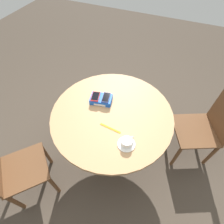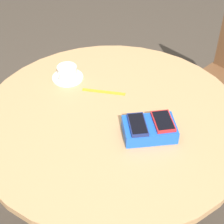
# 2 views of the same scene
# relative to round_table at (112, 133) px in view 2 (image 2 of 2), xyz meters

# --- Properties ---
(ground_plane) EXTENTS (8.00, 8.00, 0.00)m
(ground_plane) POSITION_rel_round_table_xyz_m (0.00, 0.00, -0.66)
(ground_plane) COLOR #42382D
(round_table) EXTENTS (1.10, 1.10, 0.76)m
(round_table) POSITION_rel_round_table_xyz_m (0.00, 0.00, 0.00)
(round_table) COLOR #2D2D2D
(round_table) RESTS_ON ground_plane
(phone_box) EXTENTS (0.22, 0.17, 0.05)m
(phone_box) POSITION_rel_round_table_xyz_m (-0.15, 0.10, 0.12)
(phone_box) COLOR blue
(phone_box) RESTS_ON round_table
(phone_red) EXTENTS (0.10, 0.13, 0.01)m
(phone_red) POSITION_rel_round_table_xyz_m (-0.20, 0.08, 0.16)
(phone_red) COLOR red
(phone_red) RESTS_ON phone_box
(phone_navy) EXTENTS (0.09, 0.13, 0.01)m
(phone_navy) POSITION_rel_round_table_xyz_m (-0.11, 0.11, 0.16)
(phone_navy) COLOR navy
(phone_navy) RESTS_ON phone_box
(saucer) EXTENTS (0.14, 0.14, 0.01)m
(saucer) POSITION_rel_round_table_xyz_m (0.22, -0.24, 0.10)
(saucer) COLOR silver
(saucer) RESTS_ON round_table
(coffee_cup) EXTENTS (0.09, 0.11, 0.06)m
(coffee_cup) POSITION_rel_round_table_xyz_m (0.23, -0.24, 0.13)
(coffee_cup) COLOR silver
(coffee_cup) RESTS_ON saucer
(lanyard_strap) EXTENTS (0.19, 0.04, 0.00)m
(lanyard_strap) POSITION_rel_round_table_xyz_m (0.05, -0.15, 0.10)
(lanyard_strap) COLOR orange
(lanyard_strap) RESTS_ON round_table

